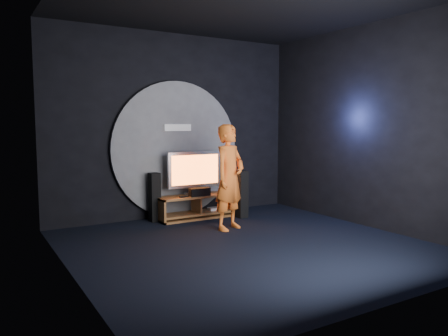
{
  "coord_description": "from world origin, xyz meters",
  "views": [
    {
      "loc": [
        -3.52,
        -5.23,
        1.79
      ],
      "look_at": [
        0.23,
        1.05,
        1.05
      ],
      "focal_mm": 35.0,
      "sensor_mm": 36.0,
      "label": 1
    }
  ],
  "objects_px": {
    "media_console": "(197,208)",
    "player": "(230,177)",
    "subwoofer": "(232,205)",
    "tower_speaker_right": "(242,194)",
    "tower_speaker_left": "(155,197)",
    "tv": "(195,171)"
  },
  "relations": [
    {
      "from": "media_console",
      "to": "tower_speaker_left",
      "type": "relative_size",
      "value": 1.69
    },
    {
      "from": "tower_speaker_right",
      "to": "player",
      "type": "relative_size",
      "value": 0.5
    },
    {
      "from": "tower_speaker_left",
      "to": "tower_speaker_right",
      "type": "xyz_separation_m",
      "value": [
        1.56,
        -0.54,
        0.0
      ]
    },
    {
      "from": "tv",
      "to": "tower_speaker_left",
      "type": "xyz_separation_m",
      "value": [
        -0.78,
        0.1,
        -0.45
      ]
    },
    {
      "from": "tower_speaker_left",
      "to": "subwoofer",
      "type": "height_order",
      "value": "tower_speaker_left"
    },
    {
      "from": "media_console",
      "to": "subwoofer",
      "type": "relative_size",
      "value": 4.7
    },
    {
      "from": "media_console",
      "to": "subwoofer",
      "type": "bearing_deg",
      "value": 6.33
    },
    {
      "from": "tv",
      "to": "subwoofer",
      "type": "bearing_deg",
      "value": 1.78
    },
    {
      "from": "tower_speaker_right",
      "to": "subwoofer",
      "type": "xyz_separation_m",
      "value": [
        0.07,
        0.47,
        -0.29
      ]
    },
    {
      "from": "tv",
      "to": "tower_speaker_left",
      "type": "relative_size",
      "value": 1.22
    },
    {
      "from": "media_console",
      "to": "tower_speaker_left",
      "type": "height_order",
      "value": "tower_speaker_left"
    },
    {
      "from": "media_console",
      "to": "tv",
      "type": "bearing_deg",
      "value": 95.65
    },
    {
      "from": "media_console",
      "to": "player",
      "type": "relative_size",
      "value": 0.85
    },
    {
      "from": "player",
      "to": "tv",
      "type": "bearing_deg",
      "value": 72.13
    },
    {
      "from": "tv",
      "to": "tower_speaker_left",
      "type": "bearing_deg",
      "value": 172.96
    },
    {
      "from": "tower_speaker_left",
      "to": "subwoofer",
      "type": "distance_m",
      "value": 1.66
    },
    {
      "from": "tower_speaker_left",
      "to": "tower_speaker_right",
      "type": "distance_m",
      "value": 1.65
    },
    {
      "from": "subwoofer",
      "to": "tower_speaker_right",
      "type": "bearing_deg",
      "value": -98.49
    },
    {
      "from": "media_console",
      "to": "player",
      "type": "distance_m",
      "value": 1.26
    },
    {
      "from": "media_console",
      "to": "tower_speaker_right",
      "type": "distance_m",
      "value": 0.9
    },
    {
      "from": "media_console",
      "to": "tower_speaker_left",
      "type": "xyz_separation_m",
      "value": [
        -0.79,
        0.16,
        0.25
      ]
    },
    {
      "from": "tower_speaker_right",
      "to": "tower_speaker_left",
      "type": "bearing_deg",
      "value": 160.95
    }
  ]
}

